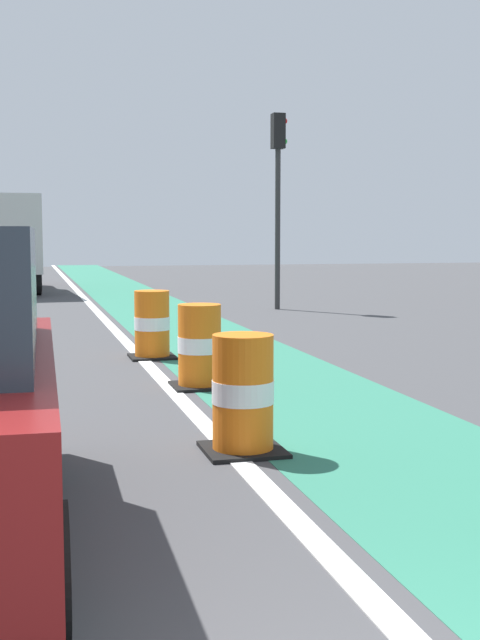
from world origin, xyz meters
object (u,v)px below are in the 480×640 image
object	(u,v)px
traffic_barrel_front	(243,395)
traffic_barrel_back	(152,325)
traffic_light_corner	(278,176)
traffic_barrel_mid	(200,347)

from	to	relation	value
traffic_barrel_front	traffic_barrel_back	xyz separation A→B (m)	(0.07, 6.06, 0.00)
traffic_barrel_back	traffic_light_corner	xyz separation A→B (m)	(4.53, 7.91, 2.97)
traffic_barrel_front	traffic_barrel_mid	bearing A→B (deg)	85.16
traffic_barrel_mid	traffic_barrel_back	world-z (taller)	same
traffic_barrel_front	traffic_light_corner	xyz separation A→B (m)	(4.60, 13.98, 2.97)
traffic_barrel_front	traffic_barrel_mid	world-z (taller)	same
traffic_barrel_front	traffic_barrel_back	bearing A→B (deg)	89.37
traffic_barrel_front	traffic_barrel_mid	distance (m)	3.33
traffic_barrel_mid	traffic_light_corner	size ratio (longest dim) A/B	0.21
traffic_barrel_front	traffic_light_corner	distance (m)	15.01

